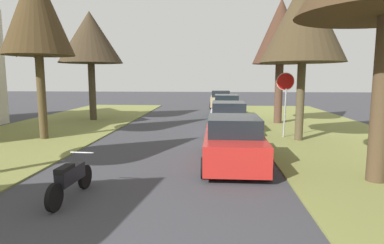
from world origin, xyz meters
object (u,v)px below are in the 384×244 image
Objects in this scene: street_tree_left_mid_b at (36,11)px; parked_motorcycle at (70,179)px; street_tree_left_far at (90,38)px; parked_sedan_green at (226,107)px; street_tree_right_mid_b at (304,19)px; street_tree_right_far at (281,33)px; parked_sedan_silver at (228,118)px; parked_sedan_red at (233,142)px; parked_sedan_tan at (221,100)px; stop_sign_far at (285,91)px.

street_tree_left_mid_b is 3.70× the size of parked_motorcycle.
parked_motorcycle is (4.59, -13.52, -4.78)m from street_tree_left_far.
street_tree_left_far reaches higher than parked_sedan_green.
street_tree_right_far reaches higher than street_tree_right_mid_b.
parked_sedan_silver is at bearing 146.24° from street_tree_right_mid_b.
parked_sedan_green is (0.22, 12.74, 0.00)m from parked_sedan_red.
street_tree_right_far is 15.45m from parked_motorcycle.
street_tree_right_mid_b reaches higher than parked_sedan_green.
parked_sedan_tan is at bearing 62.94° from street_tree_left_mid_b.
stop_sign_far is 5.75m from street_tree_right_far.
parked_sedan_red is at bearing -108.80° from street_tree_right_far.
parked_sedan_red is 1.00× the size of parked_sedan_silver.
street_tree_right_far is at bearing 71.20° from parked_sedan_red.
street_tree_left_far is at bearing -163.62° from parked_sedan_green.
street_tree_right_mid_b is 3.42× the size of parked_motorcycle.
parked_sedan_silver is (-3.13, -3.38, -4.66)m from street_tree_right_far.
street_tree_right_mid_b is 1.59× the size of parked_sedan_red.
parked_sedan_green is (-2.37, 8.04, -1.47)m from stop_sign_far.
street_tree_right_far is 12.94m from street_tree_left_mid_b.
street_tree_left_mid_b is at bearing -88.19° from street_tree_left_far.
street_tree_right_far is 1.65× the size of parked_sedan_red.
parked_sedan_silver reaches higher than parked_motorcycle.
parked_sedan_red is 1.00× the size of parked_sedan_tan.
street_tree_right_mid_b is at bearing -78.59° from parked_sedan_tan.
parked_motorcycle is (-4.15, -16.09, -0.24)m from parked_sedan_green.
parked_sedan_tan is at bearing 107.63° from street_tree_right_far.
stop_sign_far is 5.56m from parked_sedan_red.
street_tree_right_mid_b is 1.59× the size of parked_sedan_tan.
parked_sedan_red is 1.00× the size of parked_sedan_green.
stop_sign_far is at bearing 5.83° from street_tree_left_mid_b.
street_tree_left_far is 1.56× the size of parked_sedan_silver.
street_tree_right_mid_b is at bearing 46.36° from parked_motorcycle.
parked_sedan_green is (8.75, 2.57, -4.54)m from street_tree_left_far.
street_tree_right_far is 11.78m from parked_sedan_tan.
parked_sedan_silver is (8.61, -4.11, -4.54)m from street_tree_left_far.
street_tree_left_mid_b reaches higher than street_tree_right_far.
stop_sign_far reaches higher than parked_motorcycle.
street_tree_right_mid_b is 13.15m from street_tree_left_far.
parked_sedan_green is 16.62m from parked_motorcycle.
parked_sedan_tan reaches higher than parked_motorcycle.
parked_sedan_red reaches higher than parked_motorcycle.
street_tree_right_mid_b is 0.96× the size of street_tree_right_far.
parked_sedan_red is at bearing -127.60° from street_tree_right_mid_b.
parked_sedan_tan is at bearing 90.60° from parked_sedan_silver.
street_tree_right_mid_b is 1.59× the size of parked_sedan_silver.
stop_sign_far is 11.50m from street_tree_left_mid_b.
street_tree_right_mid_b is (0.52, -0.67, 3.02)m from stop_sign_far.
parked_sedan_silver is 10.23m from parked_motorcycle.
street_tree_right_mid_b is at bearing -71.65° from parked_sedan_green.
street_tree_right_far is at bearing 26.91° from street_tree_left_mid_b.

